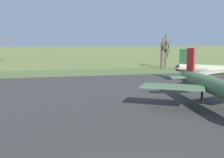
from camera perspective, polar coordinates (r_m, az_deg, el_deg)
name	(u,v)px	position (r m, az deg, el deg)	size (l,w,h in m)	color
asphalt_apron	(91,109)	(28.20, -4.26, -6.14)	(83.53, 51.80, 0.05)	#383533
grass_verge_strip	(67,73)	(59.47, -9.11, 1.23)	(143.53, 12.00, 0.06)	#566938
jet_fighter_front_left	(219,87)	(28.18, 20.94, -1.56)	(14.43, 17.77, 5.94)	#4C6B47
jet_fighter_rear_center	(223,70)	(48.05, 21.60, 1.75)	(13.27, 12.56, 5.36)	#B7B293
bare_tree_left_of_center	(163,55)	(67.75, 10.26, 4.87)	(2.59, 2.45, 6.28)	#42382D
bare_tree_center	(166,50)	(71.04, 10.89, 5.87)	(2.41, 2.36, 8.21)	brown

